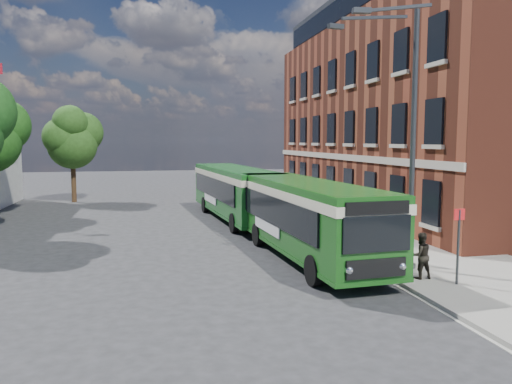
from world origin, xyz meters
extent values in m
plane|color=#28282A|center=(0.00, 0.00, 0.00)|extent=(120.00, 120.00, 0.00)
cube|color=gray|center=(7.00, 8.00, 0.07)|extent=(6.00, 48.00, 0.15)
cube|color=beige|center=(3.95, 8.00, 0.01)|extent=(0.12, 48.00, 0.01)
cube|color=brown|center=(14.00, 12.00, 6.00)|extent=(12.00, 26.00, 12.00)
cube|color=beige|center=(7.96, 12.00, 3.60)|extent=(0.12, 26.00, 0.35)
cube|color=black|center=(14.00, 12.00, 13.10)|extent=(10.80, 24.80, 2.20)
cube|color=black|center=(8.57, 12.00, 13.10)|extent=(0.08, 24.00, 1.40)
cylinder|color=#373A3C|center=(5.20, -2.00, 0.15)|extent=(0.44, 0.44, 0.30)
cylinder|color=#373A3C|center=(5.20, -2.00, 4.50)|extent=(0.18, 0.18, 9.00)
cube|color=#373A3C|center=(3.96, -2.60, 8.80)|extent=(2.58, 0.46, 0.37)
cube|color=#373A3C|center=(3.96, -1.40, 8.80)|extent=(2.58, 0.46, 0.37)
cube|color=#373A3C|center=(2.73, -3.08, 8.55)|extent=(0.55, 0.22, 0.16)
cube|color=#373A3C|center=(2.73, -0.92, 8.55)|extent=(0.55, 0.22, 0.16)
cylinder|color=#373A3C|center=(5.60, -4.20, 1.25)|extent=(0.08, 0.08, 2.50)
cube|color=red|center=(5.60, -4.20, 2.35)|extent=(0.35, 0.04, 0.35)
cube|color=#185416|center=(2.25, 0.79, 1.77)|extent=(3.23, 11.10, 2.45)
cube|color=#185416|center=(2.25, 0.79, 0.50)|extent=(3.27, 11.14, 0.14)
cube|color=black|center=(0.96, 1.00, 1.90)|extent=(0.69, 9.14, 1.10)
cube|color=black|center=(3.51, 1.17, 1.90)|extent=(0.69, 9.14, 1.10)
cube|color=beige|center=(2.25, 0.79, 2.60)|extent=(3.29, 11.16, 0.32)
cube|color=#185416|center=(2.25, 0.79, 2.96)|extent=(3.12, 10.99, 0.12)
cube|color=black|center=(2.62, -4.71, 1.95)|extent=(2.15, 0.22, 1.05)
cube|color=black|center=(2.62, -4.72, 2.70)|extent=(2.00, 0.21, 0.38)
cube|color=black|center=(2.62, -4.72, 0.95)|extent=(1.90, 0.21, 0.55)
sphere|color=silver|center=(1.77, -4.76, 0.95)|extent=(0.26, 0.26, 0.26)
sphere|color=silver|center=(3.47, -4.64, 0.95)|extent=(0.26, 0.26, 0.26)
cube|color=black|center=(1.88, 6.28, 2.00)|extent=(2.00, 0.21, 0.90)
cube|color=white|center=(0.90, 1.70, 1.15)|extent=(0.25, 3.20, 0.45)
cylinder|color=black|center=(1.33, -2.96, 0.50)|extent=(0.35, 1.02, 1.00)
cylinder|color=black|center=(3.67, -2.80, 0.50)|extent=(0.35, 1.02, 1.00)
cylinder|color=black|center=(0.91, 3.38, 0.50)|extent=(0.35, 1.02, 1.00)
cylinder|color=black|center=(3.24, 3.54, 0.50)|extent=(0.35, 1.02, 1.00)
cube|color=#16581B|center=(1.19, 10.90, 1.77)|extent=(3.50, 12.22, 2.45)
cube|color=#16581B|center=(1.19, 10.90, 0.50)|extent=(3.54, 12.26, 0.14)
cube|color=black|center=(-0.11, 11.09, 1.90)|extent=(0.94, 10.22, 1.10)
cube|color=black|center=(2.44, 11.31, 1.90)|extent=(0.94, 10.22, 1.10)
cube|color=beige|center=(1.19, 10.90, 2.60)|extent=(3.57, 12.29, 0.32)
cube|color=#16581B|center=(1.19, 10.90, 2.96)|extent=(3.39, 12.11, 0.12)
cube|color=black|center=(1.70, 4.87, 1.95)|extent=(2.15, 0.26, 1.05)
cube|color=black|center=(1.70, 4.86, 2.70)|extent=(2.00, 0.25, 0.38)
cube|color=black|center=(1.70, 4.86, 0.95)|extent=(1.90, 0.24, 0.55)
sphere|color=silver|center=(0.85, 4.81, 0.95)|extent=(0.26, 0.26, 0.26)
sphere|color=silver|center=(2.54, 4.95, 0.95)|extent=(0.26, 0.26, 0.26)
cube|color=black|center=(0.68, 16.94, 2.00)|extent=(2.00, 0.25, 0.90)
cube|color=white|center=(-0.18, 11.79, 1.15)|extent=(0.31, 3.19, 0.45)
cylinder|color=black|center=(0.38, 6.59, 0.50)|extent=(0.36, 1.02, 1.00)
cylinder|color=black|center=(2.71, 6.79, 0.50)|extent=(0.36, 1.02, 1.00)
cylinder|color=black|center=(-0.24, 14.02, 0.50)|extent=(0.36, 1.02, 1.00)
cylinder|color=black|center=(2.09, 14.22, 0.50)|extent=(0.36, 1.02, 1.00)
imported|color=black|center=(5.38, -1.50, 0.92)|extent=(0.67, 0.57, 1.55)
imported|color=black|center=(4.83, -3.36, 0.91)|extent=(0.75, 0.59, 1.51)
sphere|color=#1B4914|center=(-12.35, 15.36, 5.53)|extent=(3.24, 3.24, 3.24)
cylinder|color=#3C2516|center=(-9.26, 21.56, 1.53)|extent=(0.36, 0.36, 3.06)
sphere|color=#244817|center=(-9.26, 21.56, 4.31)|extent=(3.62, 3.62, 3.62)
sphere|color=#244817|center=(-8.57, 22.12, 5.22)|extent=(3.06, 3.06, 3.06)
sphere|color=#244817|center=(-9.89, 21.08, 4.87)|extent=(2.78, 2.78, 2.78)
sphere|color=#244817|center=(-9.26, 20.87, 5.91)|extent=(2.50, 2.50, 2.50)
camera|label=1|loc=(-3.71, -17.72, 4.62)|focal=35.00mm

